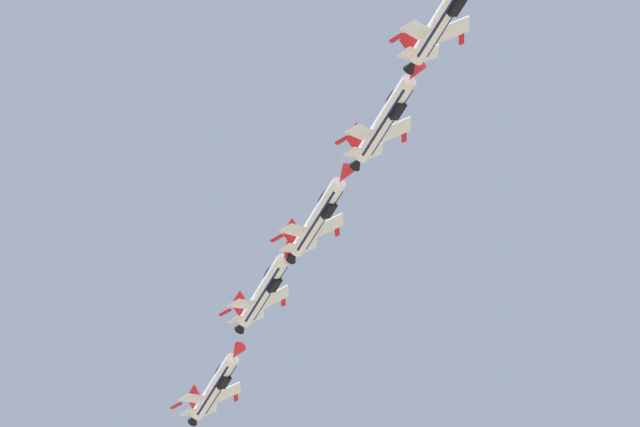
# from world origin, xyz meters

# --- Properties ---
(fighter_jet_lead) EXTENTS (12.04, 12.50, 5.53)m
(fighter_jet_lead) POSITION_xyz_m (-13.26, 88.42, 135.99)
(fighter_jet_lead) COLOR white
(fighter_jet_left_wing) EXTENTS (12.04, 12.50, 5.60)m
(fighter_jet_left_wing) POSITION_xyz_m (-23.16, 100.85, 137.98)
(fighter_jet_left_wing) COLOR white
(fighter_jet_right_wing) EXTENTS (12.04, 12.50, 5.69)m
(fighter_jet_right_wing) POSITION_xyz_m (-35.04, 112.91, 138.82)
(fighter_jet_right_wing) COLOR white
(fighter_jet_left_outer) EXTENTS (12.04, 12.50, 5.94)m
(fighter_jet_left_outer) POSITION_xyz_m (-45.40, 123.04, 139.73)
(fighter_jet_left_outer) COLOR white
(fighter_jet_right_outer) EXTENTS (12.05, 12.50, 5.44)m
(fighter_jet_right_outer) POSITION_xyz_m (-56.69, 135.89, 138.20)
(fighter_jet_right_outer) COLOR white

